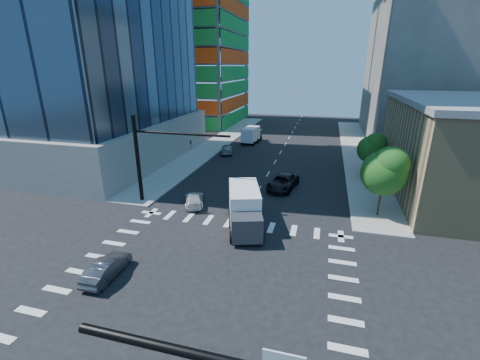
% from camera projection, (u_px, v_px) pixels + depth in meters
% --- Properties ---
extents(ground, '(160.00, 160.00, 0.00)m').
position_uv_depth(ground, '(204.00, 284.00, 21.31)').
color(ground, black).
rests_on(ground, ground).
extents(road_markings, '(20.00, 20.00, 0.01)m').
position_uv_depth(road_markings, '(204.00, 284.00, 21.31)').
color(road_markings, silver).
rests_on(road_markings, ground).
extents(sidewalk_ne, '(5.00, 60.00, 0.15)m').
position_uv_depth(sidewalk_ne, '(357.00, 151.00, 54.66)').
color(sidewalk_ne, gray).
rests_on(sidewalk_ne, ground).
extents(sidewalk_nw, '(5.00, 60.00, 0.15)m').
position_uv_depth(sidewalk_nw, '(218.00, 142.00, 60.74)').
color(sidewalk_nw, gray).
rests_on(sidewalk_nw, ground).
extents(construction_building, '(25.16, 34.50, 70.60)m').
position_uv_depth(construction_building, '(186.00, 18.00, 76.12)').
color(construction_building, gray).
rests_on(construction_building, ground).
extents(bg_building_ne, '(24.00, 30.00, 28.00)m').
position_uv_depth(bg_building_ne, '(442.00, 64.00, 60.13)').
color(bg_building_ne, '#66615B').
rests_on(bg_building_ne, ground).
extents(signal_mast_nw, '(10.20, 0.40, 9.00)m').
position_uv_depth(signal_mast_nw, '(150.00, 152.00, 32.37)').
color(signal_mast_nw, black).
rests_on(signal_mast_nw, sidewalk_nw).
extents(tree_south, '(4.16, 4.16, 6.82)m').
position_uv_depth(tree_south, '(386.00, 170.00, 29.33)').
color(tree_south, '#382316').
rests_on(tree_south, sidewalk_ne).
extents(tree_north, '(3.54, 3.52, 5.78)m').
position_uv_depth(tree_north, '(373.00, 148.00, 40.41)').
color(tree_north, '#382316').
rests_on(tree_north, sidewalk_ne).
extents(car_nb_far, '(3.64, 6.17, 1.61)m').
position_uv_depth(car_nb_far, '(283.00, 182.00, 37.73)').
color(car_nb_far, black).
rests_on(car_nb_far, ground).
extents(car_sb_near, '(3.33, 4.78, 1.28)m').
position_uv_depth(car_sb_near, '(194.00, 199.00, 33.35)').
color(car_sb_near, silver).
rests_on(car_sb_near, ground).
extents(car_sb_mid, '(3.06, 4.96, 1.58)m').
position_uv_depth(car_sb_mid, '(227.00, 149.00, 52.97)').
color(car_sb_mid, '#919397').
rests_on(car_sb_mid, ground).
extents(car_sb_cross, '(1.59, 4.20, 1.37)m').
position_uv_depth(car_sb_cross, '(106.00, 268.00, 21.87)').
color(car_sb_cross, '#47484C').
rests_on(car_sb_cross, ground).
extents(box_truck_near, '(4.70, 7.15, 3.47)m').
position_uv_depth(box_truck_near, '(245.00, 212.00, 28.26)').
color(box_truck_near, black).
rests_on(box_truck_near, ground).
extents(box_truck_far, '(2.93, 5.92, 3.01)m').
position_uv_depth(box_truck_far, '(252.00, 136.00, 60.56)').
color(box_truck_far, black).
rests_on(box_truck_far, ground).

